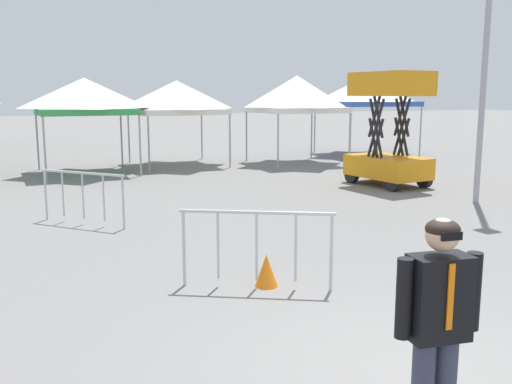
{
  "coord_description": "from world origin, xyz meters",
  "views": [
    {
      "loc": [
        -3.28,
        -3.92,
        2.6
      ],
      "look_at": [
        -0.33,
        3.02,
        1.3
      ],
      "focal_mm": 39.89,
      "sensor_mm": 36.0,
      "label": 1
    }
  ],
  "objects_px": {
    "crowd_barrier_by_lift": "(82,188)",
    "traffic_cone_lot_center": "(266,270)",
    "canopy_tent_right_of_center": "(297,94)",
    "canopy_tent_left_of_center": "(367,91)",
    "crowd_barrier_near_person": "(257,234)",
    "person_foreground": "(437,323)",
    "light_pole_near_lift": "(489,7)",
    "scissor_lift": "(388,150)",
    "canopy_tent_behind_left": "(85,96)",
    "canopy_tent_far_left": "(177,97)"
  },
  "relations": [
    {
      "from": "canopy_tent_far_left",
      "to": "scissor_lift",
      "type": "height_order",
      "value": "scissor_lift"
    },
    {
      "from": "person_foreground",
      "to": "crowd_barrier_by_lift",
      "type": "relative_size",
      "value": 1.12
    },
    {
      "from": "crowd_barrier_near_person",
      "to": "canopy_tent_right_of_center",
      "type": "bearing_deg",
      "value": 60.86
    },
    {
      "from": "traffic_cone_lot_center",
      "to": "canopy_tent_left_of_center",
      "type": "bearing_deg",
      "value": 52.02
    },
    {
      "from": "canopy_tent_right_of_center",
      "to": "light_pole_near_lift",
      "type": "height_order",
      "value": "light_pole_near_lift"
    },
    {
      "from": "canopy_tent_left_of_center",
      "to": "crowd_barrier_by_lift",
      "type": "bearing_deg",
      "value": -144.45
    },
    {
      "from": "canopy_tent_behind_left",
      "to": "light_pole_near_lift",
      "type": "distance_m",
      "value": 12.32
    },
    {
      "from": "traffic_cone_lot_center",
      "to": "canopy_tent_behind_left",
      "type": "bearing_deg",
      "value": 93.85
    },
    {
      "from": "canopy_tent_behind_left",
      "to": "scissor_lift",
      "type": "height_order",
      "value": "scissor_lift"
    },
    {
      "from": "person_foreground",
      "to": "light_pole_near_lift",
      "type": "distance_m",
      "value": 11.25
    },
    {
      "from": "canopy_tent_right_of_center",
      "to": "traffic_cone_lot_center",
      "type": "bearing_deg",
      "value": -118.64
    },
    {
      "from": "scissor_lift",
      "to": "light_pole_near_lift",
      "type": "distance_m",
      "value": 4.68
    },
    {
      "from": "canopy_tent_far_left",
      "to": "crowd_barrier_near_person",
      "type": "height_order",
      "value": "canopy_tent_far_left"
    },
    {
      "from": "canopy_tent_left_of_center",
      "to": "crowd_barrier_near_person",
      "type": "xyz_separation_m",
      "value": [
        -11.13,
        -14.08,
        -1.97
      ]
    },
    {
      "from": "canopy_tent_left_of_center",
      "to": "crowd_barrier_near_person",
      "type": "bearing_deg",
      "value": -128.33
    },
    {
      "from": "light_pole_near_lift",
      "to": "traffic_cone_lot_center",
      "type": "bearing_deg",
      "value": -153.4
    },
    {
      "from": "canopy_tent_behind_left",
      "to": "light_pole_near_lift",
      "type": "xyz_separation_m",
      "value": [
        8.05,
        -9.1,
        2.03
      ]
    },
    {
      "from": "canopy_tent_right_of_center",
      "to": "scissor_lift",
      "type": "xyz_separation_m",
      "value": [
        0.03,
        -5.73,
        -1.57
      ]
    },
    {
      "from": "canopy_tent_far_left",
      "to": "canopy_tent_left_of_center",
      "type": "height_order",
      "value": "canopy_tent_left_of_center"
    },
    {
      "from": "canopy_tent_far_left",
      "to": "traffic_cone_lot_center",
      "type": "bearing_deg",
      "value": -100.35
    },
    {
      "from": "crowd_barrier_near_person",
      "to": "crowd_barrier_by_lift",
      "type": "relative_size",
      "value": 1.17
    },
    {
      "from": "light_pole_near_lift",
      "to": "traffic_cone_lot_center",
      "type": "xyz_separation_m",
      "value": [
        -7.2,
        -3.6,
        -4.34
      ]
    },
    {
      "from": "canopy_tent_far_left",
      "to": "traffic_cone_lot_center",
      "type": "distance_m",
      "value": 14.02
    },
    {
      "from": "canopy_tent_behind_left",
      "to": "crowd_barrier_near_person",
      "type": "distance_m",
      "value": 12.86
    },
    {
      "from": "crowd_barrier_by_lift",
      "to": "traffic_cone_lot_center",
      "type": "height_order",
      "value": "crowd_barrier_by_lift"
    },
    {
      "from": "canopy_tent_far_left",
      "to": "light_pole_near_lift",
      "type": "bearing_deg",
      "value": -64.79
    },
    {
      "from": "canopy_tent_behind_left",
      "to": "scissor_lift",
      "type": "relative_size",
      "value": 0.97
    },
    {
      "from": "canopy_tent_behind_left",
      "to": "person_foreground",
      "type": "bearing_deg",
      "value": -88.53
    },
    {
      "from": "person_foreground",
      "to": "crowd_barrier_by_lift",
      "type": "bearing_deg",
      "value": 99.28
    },
    {
      "from": "person_foreground",
      "to": "light_pole_near_lift",
      "type": "relative_size",
      "value": 0.22
    },
    {
      "from": "scissor_lift",
      "to": "crowd_barrier_near_person",
      "type": "xyz_separation_m",
      "value": [
        -6.93,
        -6.66,
        -0.28
      ]
    },
    {
      "from": "canopy_tent_right_of_center",
      "to": "light_pole_near_lift",
      "type": "distance_m",
      "value": 9.0
    },
    {
      "from": "canopy_tent_far_left",
      "to": "canopy_tent_behind_left",
      "type": "bearing_deg",
      "value": -164.74
    },
    {
      "from": "light_pole_near_lift",
      "to": "crowd_barrier_by_lift",
      "type": "xyz_separation_m",
      "value": [
        -9.06,
        1.28,
        -3.81
      ]
    },
    {
      "from": "canopy_tent_right_of_center",
      "to": "traffic_cone_lot_center",
      "type": "distance_m",
      "value": 14.29
    },
    {
      "from": "canopy_tent_far_left",
      "to": "crowd_barrier_near_person",
      "type": "bearing_deg",
      "value": -100.96
    },
    {
      "from": "light_pole_near_lift",
      "to": "crowd_barrier_near_person",
      "type": "relative_size",
      "value": 4.31
    },
    {
      "from": "canopy_tent_behind_left",
      "to": "scissor_lift",
      "type": "xyz_separation_m",
      "value": [
        7.64,
        -6.06,
        -1.5
      ]
    },
    {
      "from": "canopy_tent_behind_left",
      "to": "crowd_barrier_near_person",
      "type": "xyz_separation_m",
      "value": [
        0.7,
        -12.72,
        -1.78
      ]
    },
    {
      "from": "crowd_barrier_by_lift",
      "to": "traffic_cone_lot_center",
      "type": "bearing_deg",
      "value": -69.13
    },
    {
      "from": "scissor_lift",
      "to": "light_pole_near_lift",
      "type": "xyz_separation_m",
      "value": [
        0.42,
        -3.03,
        3.54
      ]
    },
    {
      "from": "canopy_tent_behind_left",
      "to": "person_foreground",
      "type": "xyz_separation_m",
      "value": [
        0.42,
        -16.58,
        -1.5
      ]
    },
    {
      "from": "crowd_barrier_near_person",
      "to": "crowd_barrier_by_lift",
      "type": "height_order",
      "value": "same"
    },
    {
      "from": "canopy_tent_left_of_center",
      "to": "traffic_cone_lot_center",
      "type": "xyz_separation_m",
      "value": [
        -10.98,
        -14.06,
        -2.5
      ]
    },
    {
      "from": "canopy_tent_right_of_center",
      "to": "canopy_tent_left_of_center",
      "type": "xyz_separation_m",
      "value": [
        4.22,
        1.69,
        0.13
      ]
    },
    {
      "from": "canopy_tent_left_of_center",
      "to": "crowd_barrier_near_person",
      "type": "relative_size",
      "value": 1.97
    },
    {
      "from": "canopy_tent_left_of_center",
      "to": "light_pole_near_lift",
      "type": "distance_m",
      "value": 11.27
    },
    {
      "from": "canopy_tent_right_of_center",
      "to": "person_foreground",
      "type": "distance_m",
      "value": 17.83
    },
    {
      "from": "light_pole_near_lift",
      "to": "scissor_lift",
      "type": "bearing_deg",
      "value": 97.82
    },
    {
      "from": "canopy_tent_right_of_center",
      "to": "crowd_barrier_by_lift",
      "type": "xyz_separation_m",
      "value": [
        -8.62,
        -7.49,
        -1.84
      ]
    }
  ]
}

